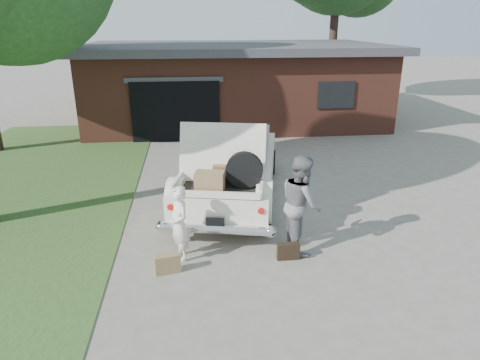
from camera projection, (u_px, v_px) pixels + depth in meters
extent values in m
plane|color=gray|center=(243.00, 241.00, 8.69)|extent=(90.00, 90.00, 0.00)
cube|color=#2D4C1E|center=(15.00, 196.00, 10.89)|extent=(6.00, 16.00, 0.02)
cube|color=brown|center=(234.00, 86.00, 18.99)|extent=(12.00, 7.00, 3.00)
cube|color=#4C4C51|center=(234.00, 47.00, 18.41)|extent=(12.80, 7.80, 0.30)
cube|color=black|center=(176.00, 111.00, 15.64)|extent=(3.20, 0.30, 2.20)
cube|color=#4C4C51|center=(174.00, 80.00, 15.18)|extent=(3.50, 0.12, 0.18)
cube|color=black|center=(336.00, 95.00, 16.05)|extent=(1.40, 0.08, 1.00)
cylinder|color=#38281E|center=(333.00, 44.00, 22.94)|extent=(0.44, 0.44, 6.10)
cube|color=white|center=(232.00, 171.00, 10.70)|extent=(3.11, 5.64, 0.69)
cube|color=#ABA397|center=(233.00, 144.00, 10.79)|extent=(2.17, 2.46, 0.55)
cube|color=black|center=(237.00, 135.00, 11.74)|extent=(1.63, 0.43, 0.47)
cube|color=black|center=(228.00, 157.00, 9.85)|extent=(1.63, 0.43, 0.47)
cylinder|color=black|center=(179.00, 211.00, 9.21)|extent=(0.38, 0.74, 0.70)
cylinder|color=black|center=(266.00, 215.00, 9.04)|extent=(0.38, 0.74, 0.70)
cylinder|color=black|center=(207.00, 160.00, 12.59)|extent=(0.38, 0.74, 0.70)
cylinder|color=black|center=(271.00, 162.00, 12.42)|extent=(0.38, 0.74, 0.70)
cylinder|color=silver|center=(215.00, 229.00, 8.25)|extent=(2.18, 0.65, 0.19)
cylinder|color=#A5140F|center=(171.00, 206.00, 8.26)|extent=(0.15, 0.13, 0.13)
cylinder|color=#A5140F|center=(261.00, 210.00, 8.10)|extent=(0.15, 0.13, 0.13)
cube|color=black|center=(215.00, 222.00, 8.17)|extent=(0.36, 0.10, 0.18)
cube|color=black|center=(220.00, 187.00, 8.69)|extent=(1.86, 1.50, 0.04)
cube|color=white|center=(179.00, 180.00, 8.73)|extent=(0.31, 1.16, 0.19)
cube|color=white|center=(262.00, 183.00, 8.57)|extent=(0.31, 1.16, 0.19)
cube|color=white|center=(216.00, 195.00, 8.12)|extent=(1.68, 0.43, 0.13)
cube|color=white|center=(222.00, 153.00, 8.85)|extent=(1.84, 0.78, 1.18)
cube|color=#48291F|center=(211.00, 178.00, 8.81)|extent=(0.73, 0.55, 0.21)
cube|color=#9E7C50|center=(210.00, 182.00, 8.35)|extent=(0.63, 0.48, 0.39)
cube|color=black|center=(221.00, 178.00, 8.85)|extent=(0.61, 0.47, 0.17)
cube|color=#956E4C|center=(225.00, 168.00, 8.85)|extent=(0.54, 0.41, 0.17)
cylinder|color=black|center=(244.00, 170.00, 8.45)|extent=(0.76, 0.32, 0.74)
imported|color=white|center=(179.00, 224.00, 7.80)|extent=(0.53, 0.62, 1.44)
imported|color=slate|center=(301.00, 203.00, 8.11)|extent=(0.76, 0.95, 1.89)
cube|color=#96774C|center=(168.00, 264.00, 7.53)|extent=(0.47, 0.23, 0.35)
cube|color=black|center=(288.00, 251.00, 7.98)|extent=(0.42, 0.14, 0.32)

